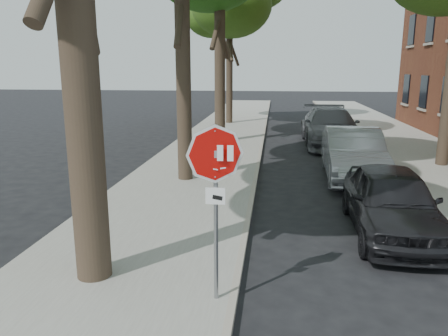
% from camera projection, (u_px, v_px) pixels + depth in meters
% --- Properties ---
extents(ground, '(120.00, 120.00, 0.00)m').
position_uv_depth(ground, '(263.00, 308.00, 6.46)').
color(ground, black).
rests_on(ground, ground).
extents(sidewalk_left, '(4.00, 55.00, 0.12)m').
position_uv_depth(sidewalk_left, '(212.00, 150.00, 18.34)').
color(sidewalk_left, gray).
rests_on(sidewalk_left, ground).
extents(sidewalk_right, '(4.00, 55.00, 0.12)m').
position_uv_depth(sidewalk_right, '(423.00, 155.00, 17.39)').
color(sidewalk_right, gray).
rests_on(sidewalk_right, ground).
extents(curb_left, '(0.12, 55.00, 0.13)m').
position_uv_depth(curb_left, '(261.00, 151.00, 18.11)').
color(curb_left, '#9E9384').
rests_on(curb_left, ground).
extents(curb_right, '(0.12, 55.00, 0.13)m').
position_uv_depth(curb_right, '(370.00, 154.00, 17.62)').
color(curb_right, '#9E9384').
rests_on(curb_right, ground).
extents(stop_sign, '(0.76, 0.34, 2.61)m').
position_uv_depth(stop_sign, '(215.00, 180.00, 6.08)').
color(stop_sign, gray).
rests_on(stop_sign, sidewalk_left).
extents(tree_far, '(5.29, 4.91, 9.33)m').
position_uv_depth(tree_far, '(229.00, 2.00, 25.57)').
color(tree_far, black).
rests_on(tree_far, sidewalk_left).
extents(car_a, '(1.81, 4.25, 1.43)m').
position_uv_depth(car_a, '(392.00, 201.00, 9.22)').
color(car_a, black).
rests_on(car_a, ground).
extents(car_b, '(1.87, 4.86, 1.58)m').
position_uv_depth(car_b, '(353.00, 154.00, 13.84)').
color(car_b, '#93949A').
rests_on(car_b, ground).
extents(car_c, '(2.41, 5.82, 1.68)m').
position_uv_depth(car_c, '(330.00, 127.00, 19.71)').
color(car_c, '#4A4A4F').
rests_on(car_c, ground).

